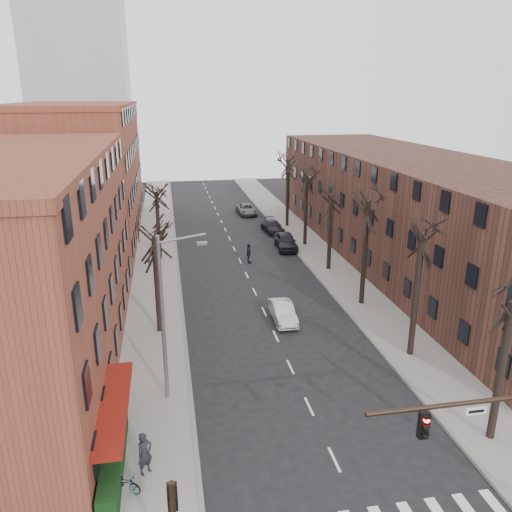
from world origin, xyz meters
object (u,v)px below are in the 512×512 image
parked_car_near (286,241)px  parked_car_mid (272,226)px  silver_sedan (283,312)px  pedestrian_a (145,454)px  bicycle (125,482)px

parked_car_near → parked_car_mid: parked_car_near is taller
silver_sedan → parked_car_near: bearing=76.1°
parked_car_mid → pedestrian_a: pedestrian_a is taller
silver_sedan → parked_car_mid: bearing=80.0°
silver_sedan → bicycle: size_ratio=2.61×
parked_car_near → pedestrian_a: 33.43m
pedestrian_a → bicycle: pedestrian_a is taller
silver_sedan → pedestrian_a: pedestrian_a is taller
parked_car_near → silver_sedan: bearing=-100.8°
silver_sedan → parked_car_near: 17.40m
bicycle → parked_car_near: bearing=9.9°
pedestrian_a → bicycle: bearing=-171.5°
parked_car_near → pedestrian_a: size_ratio=2.56×
parked_car_near → parked_car_mid: bearing=93.5°
pedestrian_a → silver_sedan: bearing=18.7°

